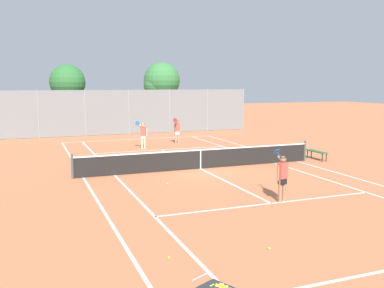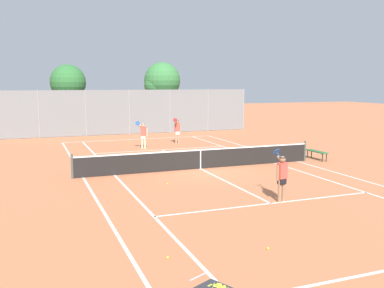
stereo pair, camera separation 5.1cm
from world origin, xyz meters
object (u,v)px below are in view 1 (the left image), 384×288
(player_near_side, at_px, (282,175))
(loose_tennis_ball_3, at_px, (129,142))
(courtside_bench, at_px, (317,152))
(tree_behind_right, at_px, (160,82))
(loose_tennis_ball_0, at_px, (269,248))
(player_far_right, at_px, (177,130))
(tennis_net, at_px, (201,158))
(player_far_left, at_px, (143,134))
(tree_behind_left, at_px, (68,83))
(loose_tennis_ball_4, at_px, (168,184))
(loose_tennis_ball_2, at_px, (169,258))

(player_near_side, distance_m, loose_tennis_ball_3, 16.80)
(courtside_bench, bearing_deg, loose_tennis_ball_3, 127.61)
(courtside_bench, distance_m, tree_behind_right, 19.48)
(loose_tennis_ball_0, bearing_deg, player_far_right, 77.71)
(loose_tennis_ball_0, xyz_separation_m, tree_behind_right, (6.03, 28.90, 4.18))
(tennis_net, relative_size, player_far_left, 6.76)
(player_far_right, relative_size, courtside_bench, 1.18)
(tree_behind_left, xyz_separation_m, tree_behind_right, (8.26, 1.42, 0.12))
(tree_behind_right, bearing_deg, loose_tennis_ball_4, -106.27)
(loose_tennis_ball_2, bearing_deg, tree_behind_left, 89.45)
(loose_tennis_ball_4, bearing_deg, tree_behind_right, 73.73)
(loose_tennis_ball_0, distance_m, tree_behind_left, 27.88)
(loose_tennis_ball_3, xyz_separation_m, tree_behind_left, (-3.32, 7.15, 4.07))
(loose_tennis_ball_0, xyz_separation_m, loose_tennis_ball_3, (1.10, 20.34, 0.00))
(loose_tennis_ball_0, bearing_deg, tennis_net, 77.33)
(loose_tennis_ball_2, distance_m, loose_tennis_ball_4, 7.45)
(tennis_net, height_order, loose_tennis_ball_3, tennis_net)
(tree_behind_left, bearing_deg, player_far_right, -54.55)
(player_far_left, relative_size, tree_behind_left, 0.32)
(tennis_net, distance_m, tree_behind_left, 18.45)
(loose_tennis_ball_2, distance_m, courtside_bench, 15.04)
(player_near_side, bearing_deg, player_far_right, 84.80)
(loose_tennis_ball_0, bearing_deg, player_far_left, 85.68)
(tennis_net, relative_size, player_near_side, 6.76)
(tree_behind_right, bearing_deg, tennis_net, -101.33)
(tennis_net, xyz_separation_m, player_far_right, (1.83, 8.71, 0.42))
(player_far_right, height_order, loose_tennis_ball_3, player_far_right)
(loose_tennis_ball_4, bearing_deg, player_far_right, 69.04)
(tennis_net, bearing_deg, player_far_left, 97.43)
(player_near_side, xyz_separation_m, loose_tennis_ball_3, (-1.60, 16.70, -0.89))
(loose_tennis_ball_3, distance_m, tree_behind_right, 10.74)
(loose_tennis_ball_0, relative_size, loose_tennis_ball_2, 1.00)
(tree_behind_left, bearing_deg, player_far_left, -71.21)
(loose_tennis_ball_3, relative_size, tree_behind_left, 0.01)
(courtside_bench, bearing_deg, loose_tennis_ball_0, -131.98)
(loose_tennis_ball_2, distance_m, loose_tennis_ball_3, 20.30)
(player_far_right, bearing_deg, loose_tennis_ball_4, -110.96)
(loose_tennis_ball_0, bearing_deg, loose_tennis_ball_2, 171.80)
(player_near_side, relative_size, loose_tennis_ball_0, 26.88)
(player_far_left, relative_size, loose_tennis_ball_0, 26.88)
(tree_behind_right, bearing_deg, player_far_right, -100.88)
(loose_tennis_ball_2, height_order, courtside_bench, courtside_bench)
(tree_behind_left, bearing_deg, loose_tennis_ball_2, -90.55)
(loose_tennis_ball_0, xyz_separation_m, courtside_bench, (9.03, 10.04, 0.38))
(tree_behind_left, bearing_deg, loose_tennis_ball_0, -85.38)
(tennis_net, height_order, courtside_bench, tennis_net)
(tennis_net, relative_size, loose_tennis_ball_2, 181.82)
(loose_tennis_ball_3, bearing_deg, player_near_side, -84.51)
(player_far_left, distance_m, loose_tennis_ball_3, 3.32)
(player_far_right, distance_m, tree_behind_right, 10.94)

